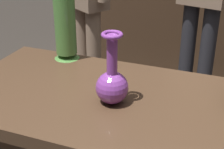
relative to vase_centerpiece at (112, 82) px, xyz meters
The scene contains 3 objects.
back_display_shelf 2.27m from the vase_centerpiece, 90.35° to the left, with size 2.60×0.40×0.99m.
vase_centerpiece is the anchor object (origin of this frame).
vase_tall_behind 0.47m from the vase_centerpiece, 138.58° to the left, with size 0.12×0.12×0.38m.
Camera 1 is at (0.40, -1.02, 1.42)m, focal length 54.72 mm.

